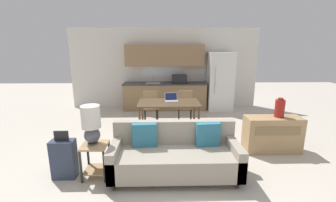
{
  "coord_description": "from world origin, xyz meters",
  "views": [
    {
      "loc": [
        -0.09,
        -3.16,
        2.08
      ],
      "look_at": [
        0.03,
        1.5,
        0.95
      ],
      "focal_mm": 24.0,
      "sensor_mm": 36.0,
      "label": 1
    }
  ],
  "objects": [
    {
      "name": "side_table",
      "position": [
        -1.17,
        0.18,
        0.37
      ],
      "size": [
        0.4,
        0.4,
        0.57
      ],
      "color": "tan",
      "rests_on": "ground_plane"
    },
    {
      "name": "vase",
      "position": [
        2.23,
        1.05,
        0.9
      ],
      "size": [
        0.18,
        0.18,
        0.39
      ],
      "color": "maroon",
      "rests_on": "credenza"
    },
    {
      "name": "refrigerator",
      "position": [
        1.84,
        4.22,
        0.95
      ],
      "size": [
        0.81,
        0.74,
        1.91
      ],
      "color": "white",
      "rests_on": "ground_plane"
    },
    {
      "name": "dining_chair_far_right",
      "position": [
        0.56,
        2.99,
        0.49
      ],
      "size": [
        0.46,
        0.46,
        0.87
      ],
      "rotation": [
        0.0,
        0.0,
        -0.09
      ],
      "color": "#997A56",
      "rests_on": "ground_plane"
    },
    {
      "name": "kitchen_counter",
      "position": [
        0.01,
        4.33,
        0.84
      ],
      "size": [
        2.78,
        0.65,
        2.15
      ],
      "color": "#8E704C",
      "rests_on": "ground_plane"
    },
    {
      "name": "couch",
      "position": [
        0.11,
        0.21,
        0.35
      ],
      "size": [
        2.05,
        0.8,
        0.86
      ],
      "color": "#3D2D1E",
      "rests_on": "ground_plane"
    },
    {
      "name": "dining_chair_far_left",
      "position": [
        -0.41,
        2.94,
        0.49
      ],
      "size": [
        0.47,
        0.47,
        0.87
      ],
      "rotation": [
        0.0,
        0.0,
        0.13
      ],
      "color": "#997A56",
      "rests_on": "ground_plane"
    },
    {
      "name": "laptop",
      "position": [
        0.14,
        2.3,
        0.81
      ],
      "size": [
        0.35,
        0.29,
        0.2
      ],
      "rotation": [
        0.0,
        0.0,
        0.13
      ],
      "color": "#B7BABC",
      "rests_on": "dining_table"
    },
    {
      "name": "suitcase",
      "position": [
        -1.68,
        0.17,
        0.33
      ],
      "size": [
        0.37,
        0.22,
        0.8
      ],
      "color": "#2D384C",
      "rests_on": "ground_plane"
    },
    {
      "name": "table_lamp",
      "position": [
        -1.21,
        0.21,
        0.91
      ],
      "size": [
        0.3,
        0.3,
        0.63
      ],
      "color": "#4C515B",
      "rests_on": "side_table"
    },
    {
      "name": "dining_table",
      "position": [
        0.07,
        2.16,
        0.69
      ],
      "size": [
        1.49,
        0.85,
        0.76
      ],
      "color": "brown",
      "rests_on": "ground_plane"
    },
    {
      "name": "wall_back",
      "position": [
        -0.0,
        4.63,
        1.35
      ],
      "size": [
        6.4,
        0.07,
        2.7
      ],
      "color": "silver",
      "rests_on": "ground_plane"
    },
    {
      "name": "ground_plane",
      "position": [
        0.0,
        0.0,
        0.0
      ],
      "size": [
        20.0,
        20.0,
        0.0
      ],
      "primitive_type": "plane",
      "color": "beige"
    },
    {
      "name": "credenza",
      "position": [
        2.13,
        1.03,
        0.36
      ],
      "size": [
        1.1,
        0.42,
        0.72
      ],
      "color": "tan",
      "rests_on": "ground_plane"
    }
  ]
}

